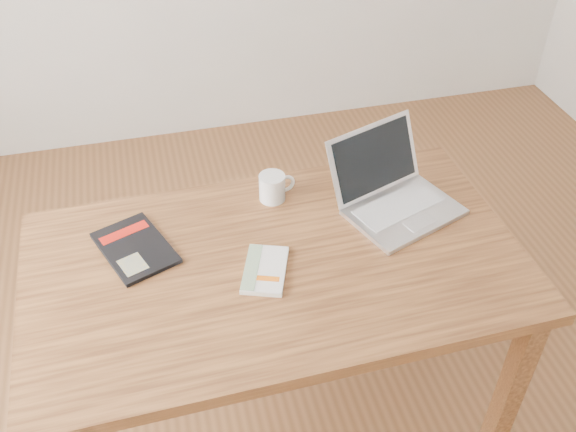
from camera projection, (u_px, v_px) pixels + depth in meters
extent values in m
plane|color=brown|center=(324.00, 427.00, 2.21)|extent=(4.00, 4.00, 0.00)
cube|color=brown|center=(276.00, 265.00, 1.78)|extent=(1.38, 0.81, 0.04)
cube|color=brown|center=(509.00, 393.00, 1.90)|extent=(0.06, 0.06, 0.71)
cube|color=brown|center=(71.00, 313.00, 2.14)|extent=(0.06, 0.06, 0.71)
cube|color=brown|center=(417.00, 246.00, 2.39)|extent=(0.06, 0.06, 0.71)
cube|color=beige|center=(265.00, 270.00, 1.73)|extent=(0.17, 0.21, 0.01)
cube|color=white|center=(265.00, 270.00, 1.73)|extent=(0.16, 0.21, 0.01)
cube|color=gray|center=(252.00, 267.00, 1.72)|extent=(0.10, 0.18, 0.00)
cube|color=orange|center=(268.00, 279.00, 1.69)|extent=(0.06, 0.04, 0.00)
cube|color=black|center=(135.00, 248.00, 1.79)|extent=(0.25, 0.29, 0.01)
cube|color=#B3160C|center=(124.00, 232.00, 1.83)|extent=(0.14, 0.08, 0.00)
cube|color=gray|center=(133.00, 264.00, 1.73)|extent=(0.09, 0.09, 0.00)
cube|color=silver|center=(404.00, 212.00, 1.91)|extent=(0.38, 0.32, 0.01)
cube|color=#B9BABD|center=(399.00, 205.00, 1.92)|extent=(0.30, 0.20, 0.00)
cube|color=#BCBCC1|center=(420.00, 222.00, 1.87)|extent=(0.11, 0.08, 0.00)
cube|color=silver|center=(374.00, 159.00, 1.94)|extent=(0.33, 0.19, 0.20)
cube|color=black|center=(375.00, 159.00, 1.94)|extent=(0.30, 0.17, 0.17)
cylinder|color=white|center=(272.00, 187.00, 1.95)|extent=(0.08, 0.08, 0.09)
cylinder|color=black|center=(272.00, 177.00, 1.92)|extent=(0.07, 0.07, 0.01)
torus|color=white|center=(286.00, 184.00, 1.96)|extent=(0.06, 0.02, 0.06)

